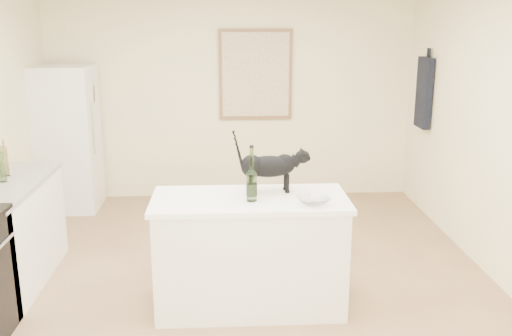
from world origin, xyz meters
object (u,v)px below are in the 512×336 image
object	(u,v)px
wine_bottle	(252,177)
glass_bowl	(313,201)
black_cat	(269,169)
fridge	(67,139)

from	to	relation	value
wine_bottle	glass_bowl	xyz separation A→B (m)	(0.45, -0.11, -0.16)
black_cat	glass_bowl	world-z (taller)	black_cat
black_cat	wine_bottle	size ratio (longest dim) A/B	1.43
fridge	glass_bowl	world-z (taller)	fridge
fridge	black_cat	distance (m)	3.28
fridge	glass_bowl	distance (m)	3.71
black_cat	wine_bottle	world-z (taller)	same
fridge	black_cat	world-z (taller)	fridge
fridge	wine_bottle	xyz separation A→B (m)	(2.06, -2.63, 0.24)
glass_bowl	wine_bottle	bearing A→B (deg)	166.56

